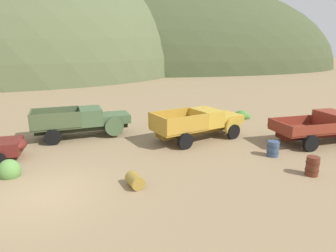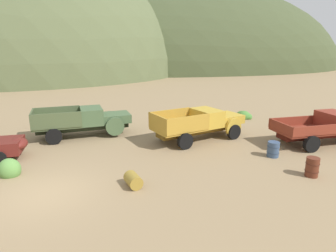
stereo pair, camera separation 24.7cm
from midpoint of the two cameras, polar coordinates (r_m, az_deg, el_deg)
ground_plane at (r=12.67m, az=-23.59°, el=-12.57°), size 300.00×300.00×0.00m
hill_distant at (r=75.34m, az=-26.84°, el=9.34°), size 70.50×63.43×54.27m
hill_far_right at (r=84.74m, az=1.63°, el=11.41°), size 96.11×52.56×46.30m
truck_weathered_green at (r=19.52m, az=-16.09°, el=0.98°), size 6.33×3.10×1.91m
truck_faded_yellow at (r=18.46m, az=6.86°, el=0.64°), size 6.45×4.02×1.91m
truck_rust_red at (r=20.24m, az=29.58°, el=-0.03°), size 6.64×2.83×1.89m
oil_drum_tipped at (r=12.26m, az=-7.21°, el=-10.74°), size 0.79×0.98×0.58m
oil_drum_spare at (r=16.37m, az=19.84°, el=-4.29°), size 0.66×0.66×0.84m
oil_drum_by_truck at (r=14.64m, az=26.46°, el=-7.19°), size 0.61×0.61×0.90m
bush_front_right at (r=24.58m, az=14.29°, el=2.01°), size 1.21×1.17×0.84m
bush_front_left at (r=15.02m, az=-29.53°, el=-7.88°), size 0.98×0.94×1.06m
bush_between_trucks at (r=21.96m, az=22.11°, el=-0.35°), size 0.82×0.79×0.64m
bush_lone_scrub at (r=22.08m, az=-11.31°, el=0.89°), size 1.50×1.21×1.21m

